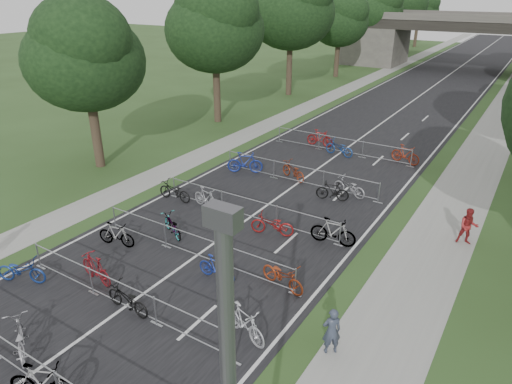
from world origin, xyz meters
TOP-DOWN VIEW (x-y plane):
  - road at (0.00, 50.00)m, footprint 11.00×140.00m
  - sidewalk_right at (8.00, 50.00)m, footprint 3.00×140.00m
  - sidewalk_left at (-7.50, 50.00)m, footprint 2.00×140.00m
  - lane_markings at (0.00, 50.00)m, footprint 0.12×140.00m
  - overpass_bridge at (0.00, 65.00)m, footprint 31.00×8.00m
  - tree_left_0 at (-11.39, 15.93)m, footprint 6.72×6.72m
  - tree_left_1 at (-11.39, 27.93)m, footprint 7.56×7.56m
  - tree_left_2 at (-11.39, 39.93)m, footprint 8.40×8.40m
  - tree_left_3 at (-11.39, 51.93)m, footprint 6.72×6.72m
  - tree_left_4 at (-11.39, 63.93)m, footprint 7.56×7.56m
  - tree_left_5 at (-11.39, 75.93)m, footprint 8.40×8.40m
  - tree_left_6 at (-11.39, 87.93)m, footprint 6.72×6.72m
  - barrier_row_1 at (0.00, 3.60)m, footprint 9.70×0.08m
  - barrier_row_2 at (0.00, 7.20)m, footprint 9.70×0.08m
  - barrier_row_3 at (0.00, 11.00)m, footprint 9.70×0.08m
  - barrier_row_4 at (0.00, 15.00)m, footprint 9.70×0.08m
  - barrier_row_5 at (0.00, 20.00)m, footprint 9.70×0.08m
  - barrier_row_6 at (0.00, 26.00)m, footprint 9.70×0.08m
  - bike_5 at (-0.98, 4.13)m, footprint 2.08×1.60m
  - bike_6 at (1.09, 3.48)m, footprint 1.94×1.31m
  - bike_8 at (-4.30, 6.29)m, footprint 2.01×1.38m
  - bike_9 at (-2.00, 7.79)m, footprint 1.92×0.81m
  - bike_10 at (0.28, 7.17)m, footprint 1.91×0.72m
  - bike_11 at (4.27, 8.24)m, footprint 1.98×1.07m
  - bike_12 at (-3.35, 9.98)m, footprint 1.81×0.85m
  - bike_13 at (-1.98, 11.92)m, footprint 1.87×1.37m
  - bike_14 at (1.68, 10.27)m, footprint 1.64×0.47m
  - bike_15 at (4.02, 11.13)m, footprint 2.04×1.09m
  - bike_16 at (-4.30, 14.67)m, footprint 1.98×0.71m
  - bike_17 at (-2.39, 14.87)m, footprint 1.84×0.83m
  - bike_18 at (1.72, 14.28)m, footprint 2.06×1.19m
  - bike_19 at (4.30, 14.97)m, footprint 2.04×0.83m
  - bike_20 at (-3.38, 19.80)m, footprint 2.15×1.47m
  - bike_21 at (-0.52, 20.42)m, footprint 2.05×1.43m
  - bike_22 at (2.50, 19.03)m, footprint 1.77×0.90m
  - bike_23 at (3.01, 20.00)m, footprint 2.01×1.08m
  - bike_25 at (-1.79, 26.67)m, footprint 1.90×0.59m
  - bike_26 at (0.11, 25.54)m, footprint 2.11×1.04m
  - bike_27 at (4.13, 26.41)m, footprint 2.00×1.03m
  - pedestrian_a at (6.80, 9.10)m, footprint 0.68×0.66m
  - pedestrian_b at (9.08, 18.06)m, footprint 0.94×0.82m

SIDE VIEW (x-z plane):
  - lane_markings at x=0.00m, z-range 0.00..0.00m
  - road at x=0.00m, z-range 0.00..0.01m
  - sidewalk_right at x=8.00m, z-range 0.00..0.01m
  - sidewalk_left at x=-7.50m, z-range 0.00..0.01m
  - bike_13 at x=-1.98m, z-range 0.00..0.94m
  - bike_14 at x=1.68m, z-range 0.00..0.98m
  - bike_10 at x=0.28m, z-range 0.00..0.99m
  - bike_8 at x=-4.30m, z-range 0.00..1.00m
  - bike_23 at x=3.01m, z-range 0.00..1.00m
  - bike_15 at x=4.02m, z-range 0.00..1.02m
  - bike_18 at x=1.72m, z-range 0.00..1.02m
  - bike_22 at x=2.50m, z-range 0.00..1.02m
  - bike_21 at x=-0.52m, z-range 0.00..1.02m
  - bike_16 at x=-4.30m, z-range 0.00..1.04m
  - bike_12 at x=-3.35m, z-range 0.00..1.05m
  - bike_5 at x=-0.98m, z-range 0.00..1.05m
  - bike_26 at x=0.11m, z-range 0.00..1.06m
  - bike_17 at x=-2.39m, z-range 0.00..1.07m
  - barrier_row_1 at x=0.00m, z-range 0.00..1.10m
  - barrier_row_2 at x=0.00m, z-range 0.00..1.10m
  - barrier_row_3 at x=0.00m, z-range 0.00..1.10m
  - barrier_row_4 at x=0.00m, z-range 0.00..1.10m
  - barrier_row_5 at x=0.00m, z-range 0.00..1.10m
  - barrier_row_6 at x=0.00m, z-range 0.00..1.10m
  - bike_9 at x=-2.00m, z-range 0.00..1.12m
  - bike_25 at x=-1.79m, z-range 0.00..1.14m
  - bike_6 at x=1.09m, z-range 0.00..1.14m
  - bike_11 at x=4.27m, z-range 0.00..1.14m
  - bike_27 at x=4.13m, z-range 0.00..1.16m
  - bike_19 at x=4.30m, z-range 0.00..1.19m
  - bike_20 at x=-3.38m, z-range 0.00..1.26m
  - pedestrian_a at x=6.80m, z-range 0.00..1.57m
  - pedestrian_b at x=9.08m, z-range 0.00..1.62m
  - overpass_bridge at x=0.00m, z-range 0.01..7.06m
  - tree_left_0 at x=-11.39m, z-range 1.36..11.61m
  - tree_left_3 at x=-11.39m, z-range 1.36..11.61m
  - tree_left_6 at x=-11.39m, z-range 1.36..11.61m
  - tree_left_1 at x=-11.39m, z-range 1.54..13.07m
  - tree_left_4 at x=-11.39m, z-range 1.54..13.07m
  - tree_left_2 at x=-11.39m, z-range 1.71..14.52m
  - tree_left_5 at x=-11.39m, z-range 1.71..14.52m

